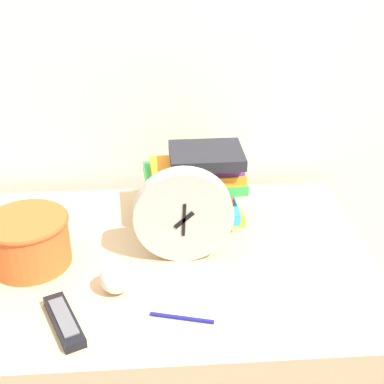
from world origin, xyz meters
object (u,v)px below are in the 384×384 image
object	(u,v)px
crumpled_paper_ball	(116,277)
pen	(182,318)
basket	(28,239)
book_stack	(197,185)
tv_remote	(64,321)
desk_clock	(184,215)

from	to	relation	value
crumpled_paper_ball	pen	size ratio (longest dim) A/B	0.55
basket	pen	xyz separation A→B (m)	(0.33, -0.21, -0.06)
book_stack	tv_remote	size ratio (longest dim) A/B	1.61
pen	desk_clock	bearing A→B (deg)	85.65
desk_clock	basket	world-z (taller)	desk_clock
book_stack	pen	bearing A→B (deg)	-98.82
crumpled_paper_ball	pen	bearing A→B (deg)	-36.58
book_stack	pen	size ratio (longest dim) A/B	2.04
desk_clock	pen	world-z (taller)	desk_clock
desk_clock	tv_remote	size ratio (longest dim) A/B	1.40
book_stack	desk_clock	bearing A→B (deg)	-104.08
book_stack	tv_remote	world-z (taller)	book_stack
desk_clock	crumpled_paper_ball	bearing A→B (deg)	-142.74
desk_clock	basket	xyz separation A→B (m)	(-0.34, 0.00, -0.05)
basket	book_stack	bearing A→B (deg)	23.65
crumpled_paper_ball	book_stack	bearing A→B (deg)	56.23
book_stack	basket	bearing A→B (deg)	-156.35
desk_clock	pen	distance (m)	0.23
book_stack	crumpled_paper_ball	size ratio (longest dim) A/B	3.69
desk_clock	book_stack	bearing A→B (deg)	75.92
crumpled_paper_ball	basket	bearing A→B (deg)	149.95
basket	desk_clock	bearing A→B (deg)	-0.47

